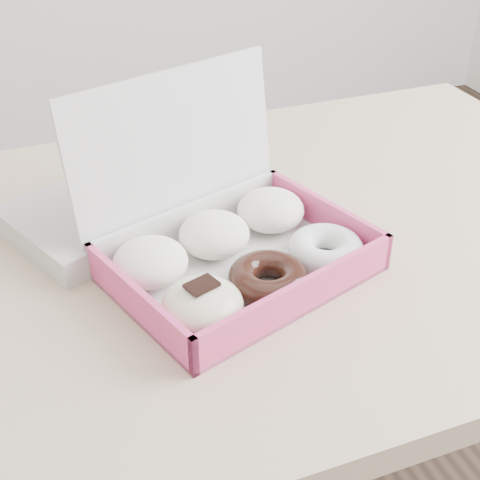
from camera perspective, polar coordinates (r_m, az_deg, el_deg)
name	(u,v)px	position (r m, az deg, el deg)	size (l,w,h in m)	color
table	(261,273)	(1.00, 1.84, -2.87)	(1.20, 0.80, 0.75)	tan
donut_box	(229,245)	(0.86, -0.96, -0.39)	(0.38, 0.35, 0.23)	silver
newspapers	(102,214)	(0.97, -11.71, 2.16)	(0.24, 0.19, 0.04)	beige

